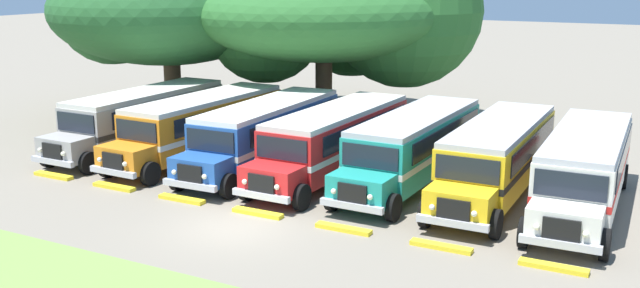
# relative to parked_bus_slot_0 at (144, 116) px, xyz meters

# --- Properties ---
(ground_plane) EXTENTS (220.00, 220.00, 0.00)m
(ground_plane) POSITION_rel_parked_bus_slot_0_xyz_m (10.49, -7.44, -1.58)
(ground_plane) COLOR slate
(parked_bus_slot_0) EXTENTS (2.74, 10.85, 2.82)m
(parked_bus_slot_0) POSITION_rel_parked_bus_slot_0_xyz_m (0.00, 0.00, 0.00)
(parked_bus_slot_0) COLOR #9E9993
(parked_bus_slot_0) RESTS_ON ground_plane
(parked_bus_slot_1) EXTENTS (2.96, 10.88, 2.82)m
(parked_bus_slot_1) POSITION_rel_parked_bus_slot_0_xyz_m (3.60, -0.01, 0.00)
(parked_bus_slot_1) COLOR orange
(parked_bus_slot_1) RESTS_ON ground_plane
(parked_bus_slot_2) EXTENTS (2.95, 10.87, 2.82)m
(parked_bus_slot_2) POSITION_rel_parked_bus_slot_0_xyz_m (7.15, -0.03, 0.00)
(parked_bus_slot_2) COLOR #23519E
(parked_bus_slot_2) RESTS_ON ground_plane
(parked_bus_slot_3) EXTENTS (2.86, 10.86, 2.82)m
(parked_bus_slot_3) POSITION_rel_parked_bus_slot_0_xyz_m (10.54, 0.14, 0.00)
(parked_bus_slot_3) COLOR red
(parked_bus_slot_3) RESTS_ON ground_plane
(parked_bus_slot_4) EXTENTS (2.83, 10.86, 2.82)m
(parked_bus_slot_4) POSITION_rel_parked_bus_slot_0_xyz_m (13.92, 0.63, 0.00)
(parked_bus_slot_4) COLOR teal
(parked_bus_slot_4) RESTS_ON ground_plane
(parked_bus_slot_5) EXTENTS (2.75, 10.85, 2.82)m
(parked_bus_slot_5) POSITION_rel_parked_bus_slot_0_xyz_m (17.40, 0.60, 0.00)
(parked_bus_slot_5) COLOR yellow
(parked_bus_slot_5) RESTS_ON ground_plane
(parked_bus_slot_6) EXTENTS (2.96, 10.88, 2.82)m
(parked_bus_slot_6) POSITION_rel_parked_bus_slot_0_xyz_m (20.67, 0.32, 0.00)
(parked_bus_slot_6) COLOR silver
(parked_bus_slot_6) RESTS_ON ground_plane
(curb_wheelstop_0) EXTENTS (2.00, 0.36, 0.15)m
(curb_wheelstop_0) POSITION_rel_parked_bus_slot_0_xyz_m (0.18, -5.97, -1.51)
(curb_wheelstop_0) COLOR yellow
(curb_wheelstop_0) RESTS_ON ground_plane
(curb_wheelstop_1) EXTENTS (2.00, 0.36, 0.15)m
(curb_wheelstop_1) POSITION_rel_parked_bus_slot_0_xyz_m (3.61, -5.97, -1.51)
(curb_wheelstop_1) COLOR yellow
(curb_wheelstop_1) RESTS_ON ground_plane
(curb_wheelstop_2) EXTENTS (2.00, 0.36, 0.15)m
(curb_wheelstop_2) POSITION_rel_parked_bus_slot_0_xyz_m (7.05, -5.97, -1.51)
(curb_wheelstop_2) COLOR yellow
(curb_wheelstop_2) RESTS_ON ground_plane
(curb_wheelstop_3) EXTENTS (2.00, 0.36, 0.15)m
(curb_wheelstop_3) POSITION_rel_parked_bus_slot_0_xyz_m (10.49, -5.97, -1.51)
(curb_wheelstop_3) COLOR yellow
(curb_wheelstop_3) RESTS_ON ground_plane
(curb_wheelstop_4) EXTENTS (2.00, 0.36, 0.15)m
(curb_wheelstop_4) POSITION_rel_parked_bus_slot_0_xyz_m (13.92, -5.97, -1.51)
(curb_wheelstop_4) COLOR yellow
(curb_wheelstop_4) RESTS_ON ground_plane
(curb_wheelstop_5) EXTENTS (2.00, 0.36, 0.15)m
(curb_wheelstop_5) POSITION_rel_parked_bus_slot_0_xyz_m (17.36, -5.97, -1.51)
(curb_wheelstop_5) COLOR yellow
(curb_wheelstop_5) RESTS_ON ground_plane
(curb_wheelstop_6) EXTENTS (2.00, 0.36, 0.15)m
(curb_wheelstop_6) POSITION_rel_parked_bus_slot_0_xyz_m (20.79, -5.97, -1.51)
(curb_wheelstop_6) COLOR yellow
(curb_wheelstop_6) RESTS_ON ground_plane
(broad_shade_tree) EXTENTS (15.70, 15.49, 10.72)m
(broad_shade_tree) POSITION_rel_parked_bus_slot_0_xyz_m (5.58, 10.71, 4.56)
(broad_shade_tree) COLOR brown
(broad_shade_tree) RESTS_ON ground_plane
(secondary_tree) EXTENTS (13.52, 14.49, 10.25)m
(secondary_tree) POSITION_rel_parked_bus_slot_0_xyz_m (-4.09, 7.73, 4.84)
(secondary_tree) COLOR brown
(secondary_tree) RESTS_ON ground_plane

